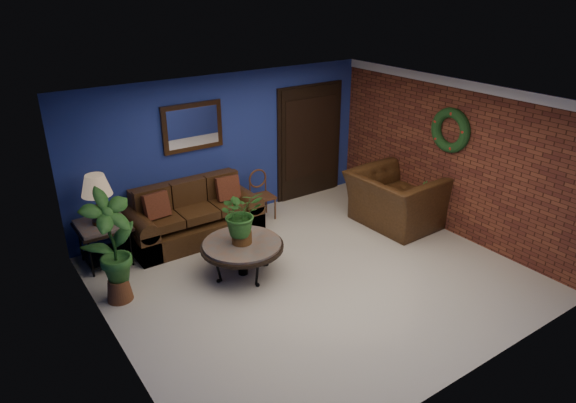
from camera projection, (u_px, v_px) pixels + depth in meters
floor at (314, 276)px, 7.31m from camera, size 5.50×5.50×0.00m
wall_back at (226, 148)px, 8.69m from camera, size 5.50×0.04×2.50m
wall_left at (107, 254)px, 5.38m from camera, size 0.04×5.00×2.50m
wall_right_brick at (452, 158)px, 8.23m from camera, size 0.04×5.00×2.50m
ceiling at (318, 102)px, 6.30m from camera, size 5.50×5.00×0.02m
crown_molding at (460, 84)px, 7.74m from camera, size 0.03×5.00×0.14m
wall_mirror at (193, 127)px, 8.16m from camera, size 1.02×0.06×0.77m
closet_door at (310, 142)px, 9.66m from camera, size 1.44×0.06×2.18m
wreath at (450, 130)px, 8.06m from camera, size 0.16×0.72×0.72m
sofa at (193, 220)px, 8.30m from camera, size 2.09×0.90×0.94m
coffee_table at (242, 246)px, 7.20m from camera, size 1.17×1.17×0.50m
end_table at (103, 232)px, 7.46m from camera, size 0.72×0.72×0.66m
table_lamp at (97, 193)px, 7.21m from camera, size 0.43×0.43×0.71m
side_chair at (261, 191)px, 8.93m from camera, size 0.38×0.38×0.86m
armchair at (395, 199)px, 8.67m from camera, size 1.27×1.45×0.92m
coffee_plant at (241, 214)px, 7.00m from camera, size 0.65×0.58×0.79m
floor_plant at (416, 204)px, 8.57m from camera, size 0.41×0.35×0.84m
tall_plant at (112, 243)px, 6.45m from camera, size 0.80×0.66×1.56m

